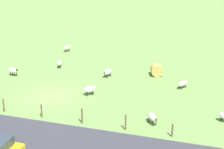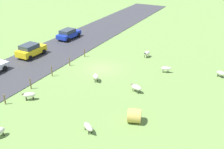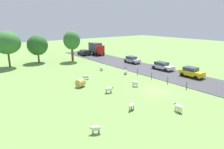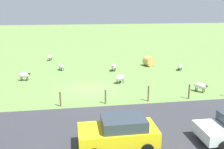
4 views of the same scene
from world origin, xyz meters
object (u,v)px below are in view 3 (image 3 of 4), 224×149
Objects in this scene: sheep_3 at (178,107)px; sheep_7 at (86,77)px; tree_2 at (37,45)px; car_2 at (84,52)px; car_0 at (132,60)px; car_3 at (162,66)px; sheep_4 at (135,83)px; truck_0 at (96,48)px; tree_1 at (72,40)px; tree_0 at (7,43)px; sheep_5 at (132,105)px; sheep_0 at (125,71)px; car_1 at (192,72)px; sheep_2 at (96,128)px; hay_bale_0 at (80,83)px; sheep_1 at (101,68)px; sheep_6 at (109,89)px.

sheep_3 is 0.96× the size of sheep_7.
tree_2 is 1.59× the size of car_2.
car_0 and car_3 have the same top height.
sheep_4 is 27.75m from tree_2.
car_2 is (-3.42, 1.22, -0.99)m from truck_0.
tree_1 is (1.57, 23.52, 4.42)m from sheep_4.
tree_0 reaches higher than car_0.
car_2 is (10.14, 38.10, 0.30)m from sheep_3.
car_0 is (23.38, -12.87, -4.29)m from tree_0.
tree_1 reaches higher than sheep_7.
tree_2 reaches higher than truck_0.
car_3 reaches higher than sheep_5.
sheep_0 is 11.55m from car_1.
car_3 is at bearing -12.09° from sheep_7.
sheep_2 is 35.05m from tree_2.
car_1 is at bearing -33.06° from sheep_7.
car_2 is (14.39, 24.15, 0.28)m from hay_bale_0.
hay_bale_0 is at bearing -75.48° from tree_0.
sheep_0 is 10.25m from car_0.
sheep_7 is 0.28× the size of car_3.
sheep_5 is 0.18× the size of tree_2.
sheep_2 is (-13.49, -18.73, 0.01)m from sheep_1.
sheep_5 is 0.24× the size of truck_0.
sheep_4 is 28.84m from tree_0.
sheep_1 is 0.27× the size of car_2.
sheep_7 is 16.01m from car_3.
hay_bale_0 reaches higher than sheep_4.
car_1 is (23.14, 5.08, 0.43)m from sheep_2.
sheep_0 is at bearing -70.14° from sheep_1.
car_2 reaches higher than car_3.
tree_1 is (8.16, 18.68, 4.38)m from hay_bale_0.
tree_1 is at bearing 90.68° from sheep_1.
truck_0 is (9.50, 16.35, 1.36)m from sheep_1.
sheep_1 reaches higher than sheep_7.
sheep_2 is 9.60m from sheep_3.
sheep_6 is 0.17× the size of tree_0.
sheep_4 is 4.79m from sheep_6.
car_2 is at bearing 75.10° from sheep_3.
tree_0 is at bearing 151.17° from car_0.
sheep_1 is 12.90m from tree_1.
car_1 is at bearing -11.13° from sheep_4.
tree_2 is at bearing 91.49° from sheep_6.
sheep_0 is 0.17× the size of tree_1.
sheep_1 is 16.72m from car_1.
tree_2 is at bearing 153.86° from tree_1.
sheep_3 is (-5.91, -15.39, 0.03)m from sheep_0.
tree_0 reaches higher than sheep_6.
sheep_1 is 0.22× the size of truck_0.
car_2 is at bearing 102.51° from car_0.
tree_2 is at bearing 113.62° from sheep_0.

